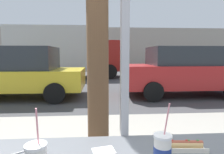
{
  "coord_description": "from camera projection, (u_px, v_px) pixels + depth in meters",
  "views": [
    {
      "loc": [
        -0.16,
        -1.13,
        1.48
      ],
      "look_at": [
        0.1,
        2.78,
        1.01
      ],
      "focal_mm": 30.09,
      "sensor_mm": 36.0,
      "label": 1
    }
  ],
  "objects": [
    {
      "name": "box_truck",
      "position": [
        65.0,
        51.0,
        12.09
      ],
      "size": [
        7.15,
        2.44,
        3.19
      ],
      "color": "beige",
      "rests_on": "ground"
    },
    {
      "name": "ground_plane",
      "position": [
        103.0,
        85.0,
        9.23
      ],
      "size": [
        60.0,
        60.0,
        0.0
      ],
      "primitive_type": "plane",
      "color": "#424244"
    },
    {
      "name": "parked_car_yellow",
      "position": [
        23.0,
        72.0,
        6.43
      ],
      "size": [
        4.13,
        2.06,
        1.74
      ],
      "color": "gold",
      "rests_on": "ground"
    },
    {
      "name": "napkin_wrapper",
      "position": [
        104.0,
        151.0,
        1.04
      ],
      "size": [
        0.14,
        0.11,
        0.0
      ],
      "primitive_type": "cube",
      "rotation": [
        0.0,
        0.0,
        0.22
      ],
      "color": "white",
      "rests_on": "window_counter"
    },
    {
      "name": "building_facade_far",
      "position": [
        101.0,
        49.0,
        19.61
      ],
      "size": [
        28.0,
        1.2,
        4.21
      ],
      "primitive_type": "cube",
      "color": "#A89E8E",
      "rests_on": "ground"
    },
    {
      "name": "loose_straw",
      "position": [
        29.0,
        150.0,
        1.05
      ],
      "size": [
        0.16,
        0.11,
        0.01
      ],
      "primitive_type": "cylinder",
      "rotation": [
        0.0,
        1.57,
        0.6
      ],
      "color": "white",
      "rests_on": "window_counter"
    },
    {
      "name": "soda_cup_left",
      "position": [
        162.0,
        150.0,
        0.88
      ],
      "size": [
        0.09,
        0.09,
        0.32
      ],
      "color": "silver",
      "rests_on": "window_counter"
    },
    {
      "name": "sidewalk_strip",
      "position": [
        111.0,
        148.0,
        2.89
      ],
      "size": [
        16.0,
        2.8,
        0.12
      ],
      "primitive_type": "cube",
      "color": "#9E998E",
      "rests_on": "ground"
    },
    {
      "name": "hotdog_tray_far",
      "position": [
        183.0,
        145.0,
        1.06
      ],
      "size": [
        0.26,
        0.12,
        0.05
      ],
      "color": "silver",
      "rests_on": "window_counter"
    },
    {
      "name": "parked_car_red",
      "position": [
        182.0,
        71.0,
        6.8
      ],
      "size": [
        4.3,
        1.99,
        1.75
      ],
      "color": "red",
      "rests_on": "ground"
    }
  ]
}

